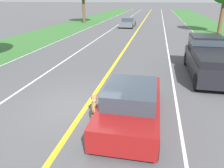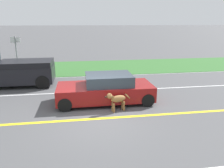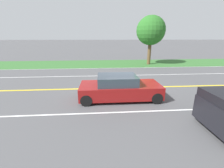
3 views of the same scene
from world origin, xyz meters
The scene contains 8 objects.
ground_plane centered at (0.00, 0.00, 0.00)m, with size 400.00×400.00×0.00m, color #4C4C4F.
centre_divider_line centered at (0.00, 0.00, 0.00)m, with size 0.18×160.00×0.01m, color yellow.
lane_dash_same_dir centered at (3.50, 0.00, 0.00)m, with size 0.10×160.00×0.01m, color white.
lane_dash_oncoming centered at (-3.50, 0.00, 0.00)m, with size 0.10×160.00×0.01m, color white.
ego_car centered at (1.83, -0.56, 0.63)m, with size 1.93×4.44×1.35m.
dog centered at (0.62, -0.86, 0.56)m, with size 0.47×1.18×0.88m.
pickup_truck centered at (5.37, 5.08, 0.99)m, with size 2.00×5.29×1.96m.
oncoming_car centered at (-1.72, 25.41, 0.62)m, with size 1.89×4.66×1.31m.
Camera 1 is at (2.51, -7.19, 4.00)m, focal length 35.00 mm.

